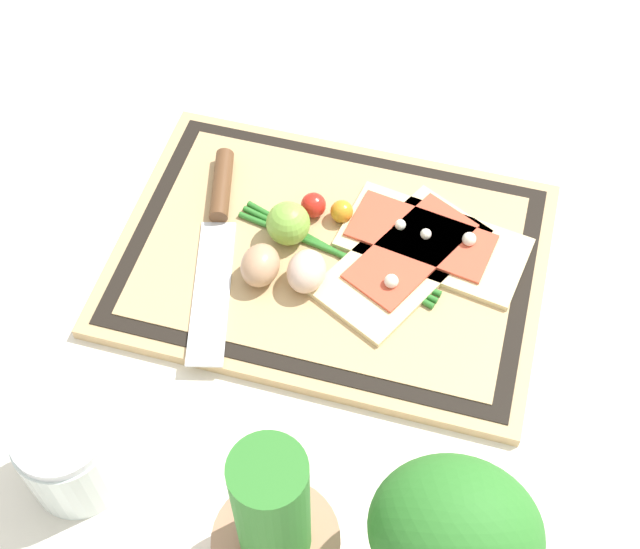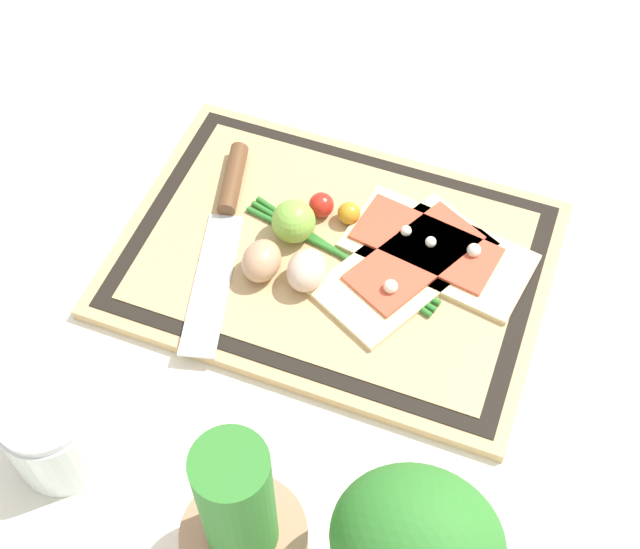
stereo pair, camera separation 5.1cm
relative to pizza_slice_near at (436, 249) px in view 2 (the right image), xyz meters
The scene contains 13 objects.
ground_plane 0.12m from the pizza_slice_near, 21.95° to the left, with size 6.00×6.00×0.00m, color silver.
cutting_board 0.12m from the pizza_slice_near, 21.95° to the left, with size 0.48×0.34×0.02m.
pizza_slice_near is the anchor object (origin of this frame).
pizza_slice_far 0.04m from the pizza_slice_near, 53.84° to the left, with size 0.19×0.23×0.02m.
knife 0.25m from the pizza_slice_near, ahead, with size 0.10×0.29×0.02m.
egg_brown 0.20m from the pizza_slice_near, 28.62° to the left, with size 0.04×0.05×0.04m, color tan.
egg_pink 0.15m from the pizza_slice_near, 36.01° to the left, with size 0.04×0.05×0.04m, color beige.
lime 0.16m from the pizza_slice_near, 11.86° to the left, with size 0.05×0.05×0.05m, color #7FB742.
cherry_tomato_red 0.14m from the pizza_slice_near, ahead, with size 0.03×0.03×0.03m, color red.
cherry_tomato_yellow 0.11m from the pizza_slice_near, ahead, with size 0.03×0.03×0.03m, color orange.
scallion_bunch 0.11m from the pizza_slice_near, 24.02° to the left, with size 0.25×0.09×0.01m.
herb_pot 0.40m from the pizza_slice_near, 80.82° to the left, with size 0.11×0.11×0.23m.
sauce_jar 0.45m from the pizza_slice_near, 52.22° to the left, with size 0.09×0.09×0.10m.
Camera 2 is at (-0.20, 0.57, 0.83)m, focal length 50.00 mm.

